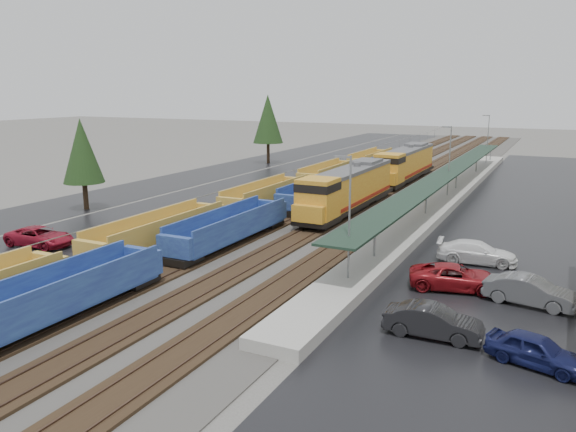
% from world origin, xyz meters
% --- Properties ---
extents(ballast_strip, '(20.00, 160.00, 0.08)m').
position_xyz_m(ballast_strip, '(0.00, 60.00, 0.04)').
color(ballast_strip, '#302D2B').
rests_on(ballast_strip, ground).
extents(trackbed, '(14.60, 160.00, 0.22)m').
position_xyz_m(trackbed, '(-0.00, 60.00, 0.16)').
color(trackbed, black).
rests_on(trackbed, ground).
extents(west_parking_lot, '(10.00, 160.00, 0.02)m').
position_xyz_m(west_parking_lot, '(-15.00, 60.00, 0.01)').
color(west_parking_lot, black).
rests_on(west_parking_lot, ground).
extents(west_road, '(9.00, 160.00, 0.02)m').
position_xyz_m(west_road, '(-25.00, 60.00, 0.01)').
color(west_road, black).
rests_on(west_road, ground).
extents(east_commuter_lot, '(16.00, 100.00, 0.02)m').
position_xyz_m(east_commuter_lot, '(19.00, 50.00, 0.01)').
color(east_commuter_lot, black).
rests_on(east_commuter_lot, ground).
extents(station_platform, '(3.00, 80.00, 8.00)m').
position_xyz_m(station_platform, '(9.50, 50.01, 0.73)').
color(station_platform, '#9E9B93').
rests_on(station_platform, ground).
extents(chainlink_fence, '(0.08, 160.04, 2.02)m').
position_xyz_m(chainlink_fence, '(-9.50, 58.44, 1.61)').
color(chainlink_fence, gray).
rests_on(chainlink_fence, ground).
extents(tree_west_near, '(3.96, 3.96, 9.00)m').
position_xyz_m(tree_west_near, '(-22.00, 30.00, 5.82)').
color(tree_west_near, '#332316').
rests_on(tree_west_near, ground).
extents(tree_west_far, '(4.84, 4.84, 11.00)m').
position_xyz_m(tree_west_far, '(-23.00, 70.00, 7.12)').
color(tree_west_far, '#332316').
rests_on(tree_west_far, ground).
extents(locomotive_lead, '(3.01, 19.86, 4.50)m').
position_xyz_m(locomotive_lead, '(2.00, 39.67, 2.40)').
color(locomotive_lead, black).
rests_on(locomotive_lead, ground).
extents(locomotive_trail, '(3.01, 19.86, 4.50)m').
position_xyz_m(locomotive_trail, '(2.00, 60.67, 2.40)').
color(locomotive_trail, black).
rests_on(locomotive_trail, ground).
extents(well_string_yellow, '(2.70, 96.84, 2.39)m').
position_xyz_m(well_string_yellow, '(-6.00, 29.90, 1.19)').
color(well_string_yellow, gold).
rests_on(well_string_yellow, ground).
extents(well_string_blue, '(2.71, 80.97, 2.40)m').
position_xyz_m(well_string_blue, '(-2.00, 25.10, 1.19)').
color(well_string_blue, navy).
rests_on(well_string_blue, ground).
extents(parked_car_west_c, '(2.92, 5.52, 1.48)m').
position_xyz_m(parked_car_west_c, '(-14.81, 18.38, 0.74)').
color(parked_car_west_c, maroon).
rests_on(parked_car_west_c, ground).
extents(parked_car_east_a, '(1.74, 4.72, 1.54)m').
position_xyz_m(parked_car_east_a, '(15.52, 15.50, 0.77)').
color(parked_car_east_a, black).
rests_on(parked_car_east_a, ground).
extents(parked_car_east_b, '(3.61, 5.77, 1.49)m').
position_xyz_m(parked_car_east_b, '(15.25, 22.77, 0.74)').
color(parked_car_east_b, maroon).
rests_on(parked_car_east_b, ground).
extents(parked_car_east_c, '(2.70, 5.49, 1.53)m').
position_xyz_m(parked_car_east_c, '(15.63, 28.69, 0.77)').
color(parked_car_east_c, white).
rests_on(parked_car_east_c, ground).
extents(parked_car_east_d, '(2.73, 4.46, 1.42)m').
position_xyz_m(parked_car_east_d, '(20.13, 14.54, 0.71)').
color(parked_car_east_d, '#121746').
rests_on(parked_car_east_d, ground).
extents(parked_car_east_e, '(2.44, 5.07, 1.60)m').
position_xyz_m(parked_car_east_e, '(19.41, 22.01, 0.80)').
color(parked_car_east_e, '#545558').
rests_on(parked_car_east_e, ground).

